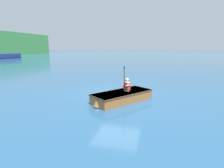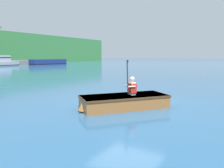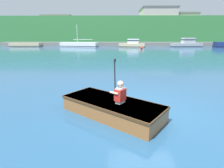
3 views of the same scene
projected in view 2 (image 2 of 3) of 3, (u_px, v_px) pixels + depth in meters
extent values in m
plane|color=navy|center=(127.00, 101.00, 8.66)|extent=(300.00, 300.00, 0.00)
cube|color=navy|center=(48.00, 62.00, 44.33)|extent=(7.66, 3.06, 1.10)
cube|color=black|center=(48.00, 64.00, 44.37)|extent=(7.70, 3.11, 0.10)
cube|color=#9EA3A8|center=(1.00, 64.00, 38.28)|extent=(6.61, 2.73, 0.79)
cube|color=black|center=(1.00, 65.00, 38.31)|extent=(6.66, 2.77, 0.10)
cube|color=#B2B2B7|center=(2.00, 58.00, 38.45)|extent=(2.71, 1.82, 1.10)
cube|color=#19232D|center=(2.00, 58.00, 38.43)|extent=(2.73, 1.84, 0.20)
cube|color=#935B2D|center=(124.00, 102.00, 7.44)|extent=(3.02, 2.67, 0.44)
cube|color=#513219|center=(124.00, 96.00, 7.42)|extent=(3.08, 2.72, 0.06)
cube|color=#513219|center=(124.00, 96.00, 7.42)|extent=(2.57, 2.26, 0.02)
cone|color=#935B2D|center=(84.00, 104.00, 6.96)|extent=(0.56, 0.56, 0.40)
cube|color=#935B2D|center=(130.00, 96.00, 7.49)|extent=(0.78, 0.97, 0.03)
cube|color=silver|center=(132.00, 88.00, 7.48)|extent=(0.27, 0.29, 0.43)
cube|color=red|center=(132.00, 88.00, 7.48)|extent=(0.34, 0.36, 0.33)
sphere|color=beige|center=(132.00, 79.00, 7.44)|extent=(0.17, 0.17, 0.17)
cylinder|color=beige|center=(128.00, 86.00, 7.58)|extent=(0.24, 0.20, 0.06)
cylinder|color=beige|center=(132.00, 87.00, 7.30)|extent=(0.24, 0.20, 0.06)
cylinder|color=#232328|center=(127.00, 77.00, 7.37)|extent=(0.09, 0.08, 1.17)
cylinder|color=black|center=(128.00, 61.00, 7.30)|extent=(0.05, 0.05, 0.08)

